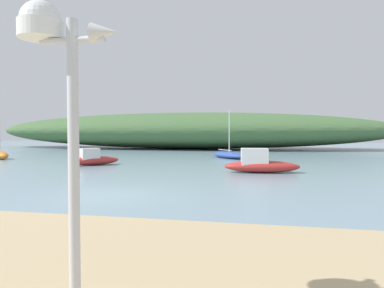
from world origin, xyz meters
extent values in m
plane|color=#7A99A8|center=(0.00, 0.00, 0.00)|extent=(120.00, 120.00, 0.00)
ellipsoid|color=#476B3D|center=(-4.70, 32.29, 2.24)|extent=(50.79, 12.81, 4.48)
cylinder|color=silver|center=(3.13, -7.53, 1.77)|extent=(0.12, 0.12, 3.14)
cylinder|color=silver|center=(3.13, -7.53, 3.12)|extent=(0.75, 0.07, 0.07)
cylinder|color=white|center=(2.75, -7.53, 3.25)|extent=(0.48, 0.48, 0.19)
sphere|color=white|center=(2.75, -7.53, 3.34)|extent=(0.44, 0.44, 0.44)
cone|color=silver|center=(3.50, -7.53, 3.18)|extent=(0.28, 0.21, 0.21)
ellipsoid|color=#B72D28|center=(4.99, 7.71, 0.31)|extent=(4.01, 1.62, 0.63)
cube|color=silver|center=(4.60, 7.67, 0.84)|extent=(1.46, 1.11, 0.86)
ellipsoid|color=orange|center=(-14.98, 12.75, 0.30)|extent=(2.89, 2.43, 0.60)
cylinder|color=silver|center=(-14.98, 12.75, 2.12)|extent=(0.08, 0.08, 3.41)
ellipsoid|color=#B72D28|center=(-5.48, 9.73, 0.28)|extent=(2.88, 2.95, 0.56)
cube|color=silver|center=(-5.70, 9.50, 0.72)|extent=(1.31, 1.32, 0.72)
ellipsoid|color=#2D4C9E|center=(2.34, 17.24, 0.26)|extent=(3.85, 4.29, 0.53)
cylinder|color=silver|center=(2.34, 17.24, 2.10)|extent=(0.08, 0.08, 3.46)
cylinder|color=silver|center=(1.94, 17.75, 0.62)|extent=(1.25, 1.55, 0.06)
camera|label=1|loc=(5.14, -10.97, 2.15)|focal=33.03mm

